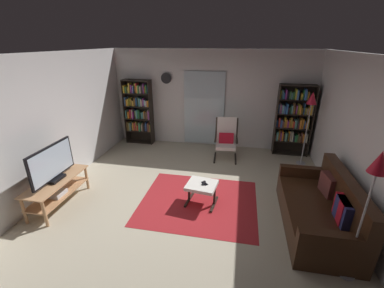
{
  "coord_description": "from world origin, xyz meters",
  "views": [
    {
      "loc": [
        0.81,
        -3.89,
        2.77
      ],
      "look_at": [
        -0.09,
        0.68,
        0.88
      ],
      "focal_mm": 23.74,
      "sensor_mm": 36.0,
      "label": 1
    }
  ],
  "objects_px": {
    "television": "(52,164)",
    "tv_remote": "(204,183)",
    "floor_lamp_by_sofa": "(375,178)",
    "leather_sofa": "(321,210)",
    "lounge_armchair": "(226,138)",
    "cell_phone": "(205,183)",
    "tv_stand": "(57,188)",
    "bookshelf_near_sofa": "(293,119)",
    "wall_clock": "(166,78)",
    "floor_lamp_by_shelf": "(311,105)",
    "ottoman": "(202,187)",
    "bookshelf_near_tv": "(138,110)"
  },
  "relations": [
    {
      "from": "television",
      "to": "tv_remote",
      "type": "bearing_deg",
      "value": 11.97
    },
    {
      "from": "tv_remote",
      "to": "floor_lamp_by_sofa",
      "type": "distance_m",
      "value": 2.55
    },
    {
      "from": "leather_sofa",
      "to": "lounge_armchair",
      "type": "height_order",
      "value": "lounge_armchair"
    },
    {
      "from": "television",
      "to": "cell_phone",
      "type": "height_order",
      "value": "television"
    },
    {
      "from": "tv_stand",
      "to": "bookshelf_near_sofa",
      "type": "relative_size",
      "value": 0.7
    },
    {
      "from": "television",
      "to": "wall_clock",
      "type": "xyz_separation_m",
      "value": [
        1.08,
        3.35,
        1.04
      ]
    },
    {
      "from": "tv_stand",
      "to": "floor_lamp_by_shelf",
      "type": "bearing_deg",
      "value": 29.37
    },
    {
      "from": "tv_stand",
      "to": "cell_phone",
      "type": "xyz_separation_m",
      "value": [
        2.57,
        0.55,
        0.08
      ]
    },
    {
      "from": "ottoman",
      "to": "floor_lamp_by_shelf",
      "type": "bearing_deg",
      "value": 44.35
    },
    {
      "from": "bookshelf_near_tv",
      "to": "tv_remote",
      "type": "distance_m",
      "value": 3.57
    },
    {
      "from": "ottoman",
      "to": "floor_lamp_by_shelf",
      "type": "distance_m",
      "value": 3.17
    },
    {
      "from": "tv_stand",
      "to": "bookshelf_near_tv",
      "type": "xyz_separation_m",
      "value": [
        0.27,
        3.23,
        0.64
      ]
    },
    {
      "from": "tv_stand",
      "to": "floor_lamp_by_sofa",
      "type": "relative_size",
      "value": 0.73
    },
    {
      "from": "lounge_armchair",
      "to": "ottoman",
      "type": "relative_size",
      "value": 1.76
    },
    {
      "from": "ottoman",
      "to": "floor_lamp_by_shelf",
      "type": "height_order",
      "value": "floor_lamp_by_shelf"
    },
    {
      "from": "bookshelf_near_tv",
      "to": "bookshelf_near_sofa",
      "type": "height_order",
      "value": "same"
    },
    {
      "from": "tv_stand",
      "to": "floor_lamp_by_sofa",
      "type": "bearing_deg",
      "value": -7.85
    },
    {
      "from": "tv_stand",
      "to": "floor_lamp_by_sofa",
      "type": "xyz_separation_m",
      "value": [
        4.59,
        -0.63,
        1.07
      ]
    },
    {
      "from": "bookshelf_near_sofa",
      "to": "tv_remote",
      "type": "distance_m",
      "value": 3.3
    },
    {
      "from": "ottoman",
      "to": "cell_phone",
      "type": "bearing_deg",
      "value": 13.33
    },
    {
      "from": "tv_remote",
      "to": "floor_lamp_by_sofa",
      "type": "height_order",
      "value": "floor_lamp_by_sofa"
    },
    {
      "from": "tv_remote",
      "to": "bookshelf_near_tv",
      "type": "bearing_deg",
      "value": 137.89
    },
    {
      "from": "lounge_armchair",
      "to": "floor_lamp_by_sofa",
      "type": "height_order",
      "value": "floor_lamp_by_sofa"
    },
    {
      "from": "television",
      "to": "floor_lamp_by_shelf",
      "type": "bearing_deg",
      "value": 29.28
    },
    {
      "from": "tv_stand",
      "to": "bookshelf_near_sofa",
      "type": "bearing_deg",
      "value": 35.86
    },
    {
      "from": "bookshelf_near_sofa",
      "to": "bookshelf_near_tv",
      "type": "bearing_deg",
      "value": 179.64
    },
    {
      "from": "leather_sofa",
      "to": "floor_lamp_by_shelf",
      "type": "distance_m",
      "value": 2.62
    },
    {
      "from": "bookshelf_near_tv",
      "to": "tv_remote",
      "type": "xyz_separation_m",
      "value": [
        2.29,
        -2.68,
        -0.56
      ]
    },
    {
      "from": "leather_sofa",
      "to": "wall_clock",
      "type": "bearing_deg",
      "value": 137.53
    },
    {
      "from": "cell_phone",
      "to": "floor_lamp_by_sofa",
      "type": "bearing_deg",
      "value": -68.76
    },
    {
      "from": "leather_sofa",
      "to": "cell_phone",
      "type": "distance_m",
      "value": 1.91
    },
    {
      "from": "ottoman",
      "to": "floor_lamp_by_sofa",
      "type": "xyz_separation_m",
      "value": [
        2.06,
        -1.17,
        1.07
      ]
    },
    {
      "from": "floor_lamp_by_sofa",
      "to": "floor_lamp_by_shelf",
      "type": "xyz_separation_m",
      "value": [
        0.06,
        3.25,
        0.05
      ]
    },
    {
      "from": "lounge_armchair",
      "to": "cell_phone",
      "type": "bearing_deg",
      "value": -96.44
    },
    {
      "from": "bookshelf_near_sofa",
      "to": "wall_clock",
      "type": "distance_m",
      "value": 3.47
    },
    {
      "from": "leather_sofa",
      "to": "cell_phone",
      "type": "relative_size",
      "value": 13.88
    },
    {
      "from": "lounge_armchair",
      "to": "ottoman",
      "type": "xyz_separation_m",
      "value": [
        -0.28,
        -2.09,
        -0.2
      ]
    },
    {
      "from": "ottoman",
      "to": "cell_phone",
      "type": "relative_size",
      "value": 4.14
    },
    {
      "from": "tv_stand",
      "to": "lounge_armchair",
      "type": "relative_size",
      "value": 1.24
    },
    {
      "from": "bookshelf_near_tv",
      "to": "lounge_armchair",
      "type": "height_order",
      "value": "bookshelf_near_tv"
    },
    {
      "from": "leather_sofa",
      "to": "cell_phone",
      "type": "height_order",
      "value": "leather_sofa"
    },
    {
      "from": "bookshelf_near_tv",
      "to": "bookshelf_near_sofa",
      "type": "distance_m",
      "value": 4.16
    },
    {
      "from": "television",
      "to": "floor_lamp_by_shelf",
      "type": "xyz_separation_m",
      "value": [
        4.65,
        2.61,
        0.64
      ]
    },
    {
      "from": "ottoman",
      "to": "tv_remote",
      "type": "bearing_deg",
      "value": 21.69
    },
    {
      "from": "television",
      "to": "floor_lamp_by_sofa",
      "type": "height_order",
      "value": "floor_lamp_by_sofa"
    },
    {
      "from": "bookshelf_near_tv",
      "to": "bookshelf_near_sofa",
      "type": "bearing_deg",
      "value": -0.36
    },
    {
      "from": "ottoman",
      "to": "tv_remote",
      "type": "relative_size",
      "value": 4.02
    },
    {
      "from": "bookshelf_near_tv",
      "to": "cell_phone",
      "type": "relative_size",
      "value": 12.92
    },
    {
      "from": "tv_remote",
      "to": "wall_clock",
      "type": "distance_m",
      "value": 3.48
    },
    {
      "from": "lounge_armchair",
      "to": "wall_clock",
      "type": "bearing_deg",
      "value": 157.01
    }
  ]
}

